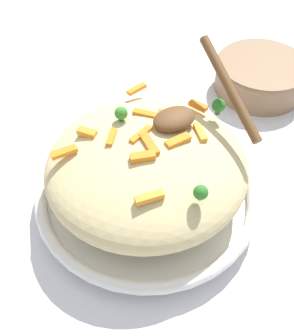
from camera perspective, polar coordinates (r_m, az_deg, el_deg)
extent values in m
plane|color=silver|center=(0.56, 0.00, -4.70)|extent=(2.40, 2.40, 0.00)
cylinder|color=white|center=(0.55, 0.00, -4.09)|extent=(0.28, 0.28, 0.02)
torus|color=white|center=(0.53, 0.00, -2.95)|extent=(0.30, 0.30, 0.02)
torus|color=black|center=(0.53, 0.00, -2.73)|extent=(0.29, 0.29, 0.00)
ellipsoid|color=#DBC689|center=(0.50, 0.00, 0.34)|extent=(0.26, 0.25, 0.08)
cube|color=orange|center=(0.47, 4.46, 3.89)|extent=(0.03, 0.01, 0.01)
cube|color=orange|center=(0.42, 0.35, -4.26)|extent=(0.03, 0.01, 0.01)
cube|color=orange|center=(0.51, 0.36, 7.61)|extent=(0.03, 0.04, 0.01)
cube|color=orange|center=(0.48, -5.12, 4.43)|extent=(0.02, 0.03, 0.01)
cube|color=orange|center=(0.46, 0.05, 3.27)|extent=(0.01, 0.04, 0.01)
cube|color=orange|center=(0.51, 3.06, 7.69)|extent=(0.03, 0.02, 0.01)
cube|color=orange|center=(0.53, 7.37, 8.87)|extent=(0.02, 0.03, 0.01)
cube|color=orange|center=(0.48, -11.85, 2.27)|extent=(0.03, 0.01, 0.01)
cube|color=orange|center=(0.55, -1.50, 11.27)|extent=(0.03, 0.01, 0.01)
cube|color=orange|center=(0.45, -0.62, 1.63)|extent=(0.03, 0.02, 0.01)
cube|color=orange|center=(0.49, 7.63, 5.03)|extent=(0.02, 0.03, 0.01)
cube|color=orange|center=(0.48, -0.81, 4.83)|extent=(0.04, 0.02, 0.01)
cube|color=orange|center=(0.49, -8.60, 5.03)|extent=(0.02, 0.02, 0.01)
cylinder|color=#377928|center=(0.50, -3.69, 7.06)|extent=(0.01, 0.01, 0.01)
sphere|color=#3D8E33|center=(0.50, -3.74, 7.86)|extent=(0.02, 0.02, 0.02)
cylinder|color=#296820|center=(0.43, 7.61, -4.16)|extent=(0.01, 0.01, 0.00)
sphere|color=#2D7A28|center=(0.42, 7.72, -3.49)|extent=(0.02, 0.02, 0.02)
cylinder|color=#296820|center=(0.52, 10.11, 8.00)|extent=(0.01, 0.01, 0.01)
sphere|color=#2D7A28|center=(0.52, 10.26, 8.85)|extent=(0.02, 0.02, 0.02)
ellipsoid|color=brown|center=(0.49, 3.92, 7.07)|extent=(0.06, 0.04, 0.02)
cylinder|color=brown|center=(0.50, 11.42, 11.49)|extent=(0.03, 0.15, 0.07)
cylinder|color=#8C6B4C|center=(0.75, 15.97, 12.57)|extent=(0.16, 0.16, 0.05)
torus|color=#8C6B4C|center=(0.73, 16.32, 13.89)|extent=(0.16, 0.16, 0.01)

